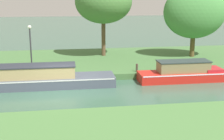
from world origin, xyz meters
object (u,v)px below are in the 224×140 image
at_px(slate_barge, 31,77).
at_px(willow_tree_left, 104,2).
at_px(red_narrowboat, 182,73).
at_px(mooring_post_far, 137,68).
at_px(lamp_post, 30,43).
at_px(willow_tree_centre, 195,12).

distance_m(slate_barge, willow_tree_left, 9.87).
xyz_separation_m(red_narrowboat, mooring_post_far, (-2.75, 1.30, 0.11)).
relative_size(red_narrowboat, lamp_post, 1.74).
relative_size(slate_barge, mooring_post_far, 17.15).
distance_m(red_narrowboat, willow_tree_centre, 7.33).
bearing_deg(willow_tree_left, lamp_post, -138.34).
bearing_deg(lamp_post, willow_tree_left, 41.66).
bearing_deg(lamp_post, mooring_post_far, -7.40).
bearing_deg(willow_tree_centre, slate_barge, -155.85).
bearing_deg(willow_tree_centre, red_narrowboat, -117.99).
bearing_deg(mooring_post_far, lamp_post, 172.60).
height_order(willow_tree_left, willow_tree_centre, willow_tree_left).
distance_m(red_narrowboat, willow_tree_left, 9.38).
distance_m(lamp_post, mooring_post_far, 7.32).
xyz_separation_m(willow_tree_centre, lamp_post, (-12.82, -3.45, -1.73)).
xyz_separation_m(slate_barge, lamp_post, (-0.17, 2.22, 1.75)).
xyz_separation_m(lamp_post, mooring_post_far, (7.05, -0.92, -1.70)).
xyz_separation_m(slate_barge, willow_tree_left, (5.34, 7.12, 4.29)).
height_order(slate_barge, willow_tree_centre, willow_tree_centre).
bearing_deg(willow_tree_centre, willow_tree_left, 168.82).
distance_m(willow_tree_left, mooring_post_far, 7.36).
bearing_deg(willow_tree_left, willow_tree_centre, -11.18).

